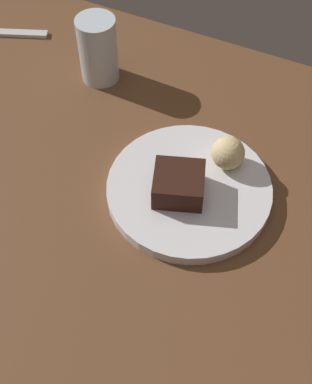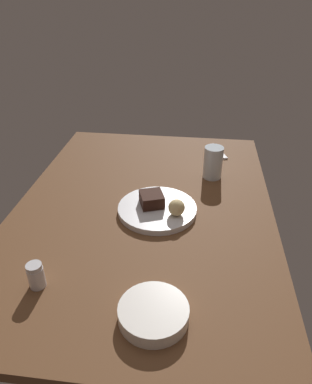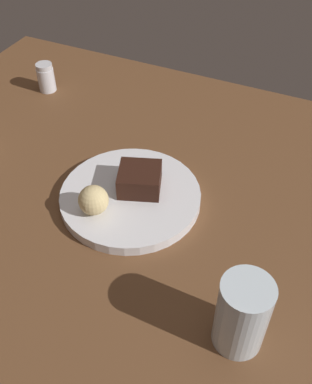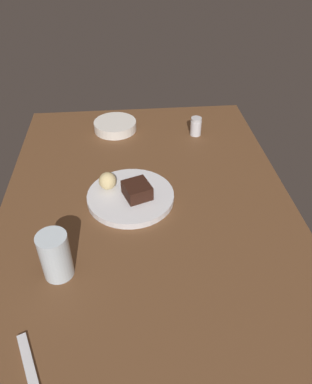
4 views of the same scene
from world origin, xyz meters
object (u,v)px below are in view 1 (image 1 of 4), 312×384
Objects in this scene: dessert_plate at (189,189)px; bread_roll at (228,153)px; dessert_spoon at (10,33)px; water_glass at (98,50)px; chocolate_cake_slice at (179,184)px.

bread_roll is (3.51, 6.41, 3.54)cm from dessert_plate.
dessert_plate is 1.68× the size of dessert_spoon.
dessert_plate is 4.89× the size of bread_roll.
bread_roll is 0.43× the size of water_glass.
bread_roll reaches higher than dessert_spoon.
bread_roll is at bearing 61.55° from chocolate_cake_slice.
dessert_plate is 2.09× the size of water_glass.
water_glass is at bearing 158.73° from bread_roll.
dessert_plate is at bearing 62.52° from chocolate_cake_slice.
bread_roll is at bearing -21.27° from water_glass.
water_glass is (-28.89, 11.25, 1.53)cm from bread_roll.
dessert_spoon is (-22.42, 3.04, -5.69)cm from water_glass.
chocolate_cake_slice is 52.11cm from dessert_spoon.
water_glass is at bearing 141.26° from chocolate_cake_slice.
chocolate_cake_slice is 1.44× the size of bread_roll.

